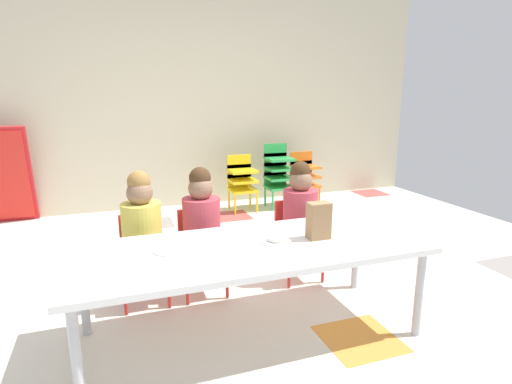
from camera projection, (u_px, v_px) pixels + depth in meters
The scene contains 13 objects.
ground_plane at pixel (241, 287), 3.13m from camera, with size 6.65×5.10×0.02m.
back_wall at pixel (178, 99), 5.15m from camera, with size 6.65×0.10×2.70m, color beige.
craft_table at pixel (251, 253), 2.38m from camera, with size 2.01×0.79×0.56m.
seated_child_near_camera at pixel (142, 225), 2.76m from camera, with size 0.32×0.32×0.92m.
seated_child_middle_seat at pixel (201, 220), 2.89m from camera, with size 0.34×0.34×0.92m.
seated_child_far_right at pixel (300, 210), 3.14m from camera, with size 0.33×0.33×0.92m.
kid_chair_yellow_stack at pixel (242, 179), 5.10m from camera, with size 0.32×0.30×0.68m.
kid_chair_green_stack at pixel (278, 171), 5.24m from camera, with size 0.32×0.30×0.80m.
kid_chair_orange_stack at pixel (304, 174), 5.37m from camera, with size 0.32×0.30×0.68m.
paper_bag_brown at pixel (319, 221), 2.47m from camera, with size 0.13×0.09×0.22m, color #9E754C.
paper_plate_near_edge at pixel (275, 241), 2.43m from camera, with size 0.18×0.18×0.01m, color white.
paper_plate_center_table at pixel (169, 250), 2.29m from camera, with size 0.18×0.18×0.01m, color white.
donut_powdered_on_plate at pixel (275, 239), 2.42m from camera, with size 0.10×0.10×0.03m, color white.
Camera 1 is at (-0.86, -2.75, 1.40)m, focal length 29.18 mm.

